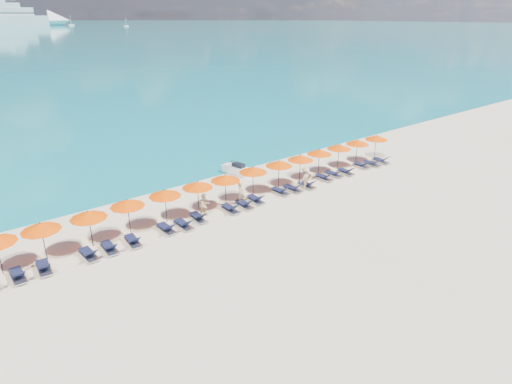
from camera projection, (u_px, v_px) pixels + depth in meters
ground at (285, 223)px, 27.68m from camera, size 1400.00×1400.00×0.00m
cruise_ship at (2, 16)px, 513.41m from camera, size 153.06×56.23×42.16m
sailboat_near at (71, 25)px, 519.29m from camera, size 6.28×2.09×11.52m
sailboat_far at (126, 26)px, 486.46m from camera, size 5.23×1.74×9.58m
jetski at (237, 169)px, 36.17m from camera, size 1.48×2.75×0.93m
beachgoer_a at (241, 193)px, 30.13m from camera, size 0.72×0.69×1.66m
beachgoer_b at (205, 205)px, 28.25m from camera, size 0.85×0.57×1.63m
beachgoer_c at (305, 178)px, 32.85m from camera, size 1.21×0.73×1.75m
umbrella_1 at (40, 227)px, 22.77m from camera, size 2.10×2.10×2.28m
umbrella_2 at (88, 215)px, 24.14m from camera, size 2.10×2.10×2.28m
umbrella_3 at (127, 203)px, 25.64m from camera, size 2.10×2.10×2.28m
umbrella_4 at (165, 193)px, 27.08m from camera, size 2.10×2.10×2.28m
umbrella_5 at (197, 185)px, 28.43m from camera, size 2.10×2.10×2.28m
umbrella_6 at (225, 178)px, 29.60m from camera, size 2.10×2.10×2.28m
umbrella_7 at (253, 170)px, 31.18m from camera, size 2.10×2.10×2.28m
umbrella_8 at (279, 163)px, 32.52m from camera, size 2.10×2.10×2.28m
umbrella_9 at (300, 158)px, 33.81m from camera, size 2.10×2.10×2.28m
umbrella_10 at (319, 152)px, 35.24m from camera, size 2.10×2.10×2.28m
umbrella_11 at (339, 147)px, 36.61m from camera, size 2.10×2.10×2.28m
umbrella_12 at (358, 142)px, 37.95m from camera, size 2.10×2.10×2.28m
umbrella_13 at (376, 137)px, 39.35m from camera, size 2.10×2.10×2.28m
lounger_1 at (18, 275)px, 21.72m from camera, size 0.63×1.70×0.66m
lounger_2 at (44, 267)px, 22.39m from camera, size 0.76×1.75×0.66m
lounger_3 at (89, 254)px, 23.64m from camera, size 0.71×1.73×0.66m
lounger_4 at (109, 247)px, 24.29m from camera, size 0.68×1.72×0.66m
lounger_5 at (133, 241)px, 25.03m from camera, size 0.77×1.75×0.66m
lounger_6 at (166, 228)px, 26.48m from camera, size 0.65×1.71×0.66m
lounger_7 at (184, 224)px, 26.99m from camera, size 0.68×1.72×0.66m
lounger_8 at (198, 217)px, 27.94m from camera, size 0.78×1.75×0.66m
lounger_9 at (230, 208)px, 29.18m from camera, size 0.69×1.72×0.66m
lounger_10 at (244, 204)px, 29.84m from camera, size 0.65×1.71×0.66m
lounger_11 at (256, 199)px, 30.66m from camera, size 0.78×1.75×0.66m
lounger_12 at (280, 191)px, 32.08m from camera, size 0.69×1.72×0.66m
lounger_13 at (293, 188)px, 32.59m from camera, size 0.77×1.75×0.66m
lounger_14 at (307, 185)px, 33.27m from camera, size 0.69×1.72×0.66m
lounger_15 at (324, 177)px, 34.79m from camera, size 0.69×1.72×0.66m
lounger_16 at (334, 174)px, 35.54m from camera, size 0.78×1.75×0.66m
lounger_17 at (346, 171)px, 36.08m from camera, size 0.76×1.75×0.66m
lounger_18 at (362, 165)px, 37.65m from camera, size 0.73×1.74×0.66m
lounger_19 at (372, 163)px, 38.04m from camera, size 0.64×1.71×0.66m
lounger_20 at (381, 160)px, 38.81m from camera, size 0.70×1.73×0.66m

